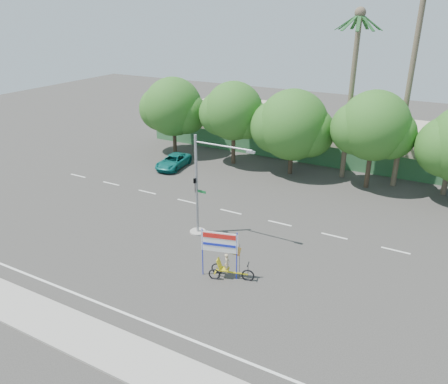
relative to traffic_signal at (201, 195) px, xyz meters
The scene contains 14 objects.
ground 5.40m from the traffic_signal, 61.13° to the right, with size 120.00×120.00×0.00m, color #33302D.
sidewalk_near 12.04m from the traffic_signal, 79.17° to the right, with size 50.00×2.40×0.12m, color gray.
fence 17.76m from the traffic_signal, 82.85° to the left, with size 38.00×0.08×2.00m, color #336B3D.
building_left 23.38m from the traffic_signal, 109.52° to the left, with size 12.00×8.00×4.00m, color #B3A78E.
building_right 24.29m from the traffic_signal, 65.15° to the left, with size 14.00×8.00×3.60m, color #B3A78E.
tree_far_left 18.45m from the traffic_signal, 130.22° to the left, with size 7.14×6.00×7.96m.
tree_left 14.99m from the traffic_signal, 109.08° to the left, with size 6.66×5.60×8.07m.
tree_center 14.15m from the traffic_signal, 85.33° to the left, with size 7.62×6.40×7.85m.
tree_right 16.38m from the traffic_signal, 59.83° to the left, with size 6.90×5.80×8.36m.
palm_tall 20.04m from the traffic_signal, 56.69° to the left, with size 3.73×3.79×17.45m.
palm_short 17.56m from the traffic_signal, 69.84° to the left, with size 3.73×3.79×14.45m.
traffic_signal is the anchor object (origin of this frame).
trike_billboard 5.78m from the traffic_signal, 44.69° to the right, with size 3.02×1.17×3.05m.
pickup_truck 13.94m from the traffic_signal, 132.71° to the left, with size 2.07×4.49×1.25m, color #0F6E68.
Camera 1 is at (11.91, -18.65, 14.53)m, focal length 35.00 mm.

